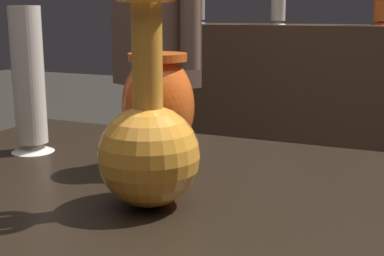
# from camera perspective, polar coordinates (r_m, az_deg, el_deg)

# --- Properties ---
(back_display_shelf) EXTENTS (2.60, 0.40, 0.99)m
(back_display_shelf) POSITION_cam_1_polar(r_m,az_deg,el_deg) (2.97, 18.75, 0.75)
(back_display_shelf) COLOR #422D1E
(back_display_shelf) RESTS_ON ground_plane
(vase_centerpiece) EXTENTS (0.14, 0.14, 0.28)m
(vase_centerpiece) POSITION_cam_1_polar(r_m,az_deg,el_deg) (0.71, -4.66, -1.61)
(vase_centerpiece) COLOR orange
(vase_centerpiece) RESTS_ON display_plinth
(vase_tall_behind) EXTENTS (0.08, 0.08, 0.27)m
(vase_tall_behind) POSITION_cam_1_polar(r_m,az_deg,el_deg) (1.02, -17.07, 4.51)
(vase_tall_behind) COLOR silver
(vase_tall_behind) RESTS_ON display_plinth
(vase_left_accent) EXTENTS (0.12, 0.12, 0.19)m
(vase_left_accent) POSITION_cam_1_polar(r_m,az_deg,el_deg) (0.88, -3.64, 2.32)
(vase_left_accent) COLOR #E55B1E
(vase_left_accent) RESTS_ON display_plinth
(shelf_vase_left) EXTENTS (0.09, 0.09, 0.27)m
(shelf_vase_left) POSITION_cam_1_polar(r_m,az_deg,el_deg) (2.97, 9.25, 13.38)
(shelf_vase_left) COLOR silver
(shelf_vase_left) RESTS_ON back_display_shelf
(visitor_near_left) EXTENTS (0.43, 0.30, 1.59)m
(visitor_near_left) POSITION_cam_1_polar(r_m,az_deg,el_deg) (2.02, -3.94, 8.76)
(visitor_near_left) COLOR brown
(visitor_near_left) RESTS_ON ground_plane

